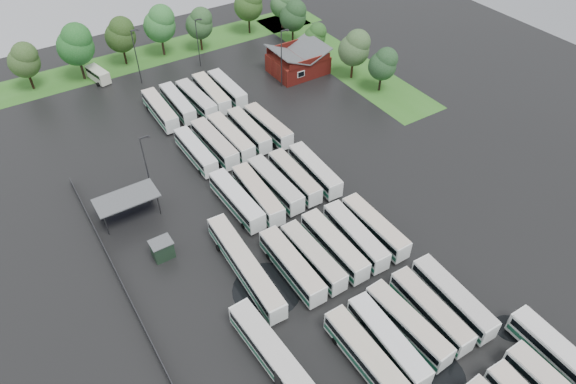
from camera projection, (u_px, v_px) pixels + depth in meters
ground at (327, 268)px, 63.23m from camera, size 160.00×160.00×0.00m
brick_building at (298, 63)px, 98.42m from camera, size 10.07×8.60×5.39m
wash_shed at (126, 199)px, 68.13m from camera, size 8.20×4.20×3.58m
utility_hut at (162, 249)px, 63.74m from camera, size 2.70×2.20×2.62m
grass_strip_north at (149, 56)px, 104.64m from camera, size 80.00×10.00×0.01m
grass_strip_east at (339, 59)px, 103.70m from camera, size 10.00×50.00×0.01m
west_fence at (130, 300)px, 58.93m from camera, size 0.10×50.00×1.20m
bus_r1c0 at (366, 355)px, 52.39m from camera, size 2.44×11.33×3.15m
bus_r1c1 at (388, 341)px, 53.64m from camera, size 2.85×11.37×3.14m
bus_r1c2 at (408, 324)px, 55.21m from camera, size 2.86×11.18×3.09m
bus_r1c3 at (430, 310)px, 56.53m from camera, size 2.61×11.09×3.07m
bus_r1c4 at (453, 298)px, 57.75m from camera, size 2.81×11.39×3.15m
bus_r2c0 at (292, 265)px, 61.22m from camera, size 2.55×11.46×3.18m
bus_r2c1 at (313, 257)px, 62.35m from camera, size 2.48×10.97×3.05m
bus_r2c2 at (334, 245)px, 63.63m from camera, size 2.44×11.32×3.15m
bus_r2c3 at (355, 236)px, 64.87m from camera, size 2.84×11.28×3.12m
bus_r2c4 at (375, 227)px, 66.08m from camera, size 2.41×11.06×3.08m
bus_r3c0 at (237, 200)px, 69.80m from camera, size 2.70×11.49×3.18m
bus_r3c1 at (258, 194)px, 70.67m from camera, size 2.95×11.53×3.18m
bus_r3c2 at (275, 184)px, 72.24m from camera, size 2.61×11.37×3.15m
bus_r3c3 at (295, 177)px, 73.53m from camera, size 2.53×11.02×3.06m
bus_r3c4 at (315, 170)px, 74.65m from camera, size 2.78×11.19×3.09m
bus_r4c0 at (196, 151)px, 78.06m from camera, size 2.41×10.89×3.03m
bus_r4c1 at (215, 143)px, 79.43m from camera, size 2.71×11.56×3.20m
bus_r4c2 at (231, 137)px, 80.61m from camera, size 2.64×11.55×3.20m
bus_r4c3 at (249, 130)px, 82.17m from camera, size 2.49×10.97×3.04m
bus_r4c4 at (268, 126)px, 83.07m from camera, size 2.83×11.19×3.09m
bus_r5c0 at (160, 110)px, 86.52m from camera, size 2.58×11.27×3.13m
bus_r5c1 at (178, 103)px, 88.19m from camera, size 2.51×10.97×3.04m
bus_r5c2 at (196, 99)px, 89.06m from camera, size 2.86×11.24×3.10m
bus_r5c3 at (211, 93)px, 90.46m from camera, size 2.83×11.54×3.19m
bus_r5c4 at (227, 88)px, 91.81m from camera, size 2.34×10.97×3.05m
artic_bus_west_b at (245, 266)px, 61.27m from camera, size 2.95×16.57×3.06m
artic_bus_west_c at (283, 368)px, 51.31m from camera, size 3.20×17.20×3.17m
minibus at (98, 74)px, 96.28m from camera, size 3.15×5.84×2.42m
tree_north_0 at (24, 60)px, 91.10m from camera, size 5.51×5.51×9.12m
tree_north_1 at (76, 44)px, 93.01m from camera, size 6.64×6.64×11.00m
tree_north_2 at (121, 34)px, 97.94m from camera, size 5.84×5.84×9.68m
tree_north_3 at (160, 23)px, 100.57m from camera, size 6.27×6.27×10.39m
tree_north_4 at (200, 23)px, 102.77m from camera, size 5.43×5.43×8.99m
tree_north_5 at (249, 3)px, 108.31m from camera, size 6.13×6.13×10.16m
tree_north_6 at (284, 0)px, 111.17m from camera, size 5.58×5.58×9.25m
tree_east_0 at (384, 64)px, 91.00m from camera, size 5.05×5.05×8.36m
tree_east_1 at (355, 48)px, 94.00m from camera, size 5.76×5.76×9.54m
tree_east_2 at (316, 35)px, 101.15m from camera, size 4.39×4.36×7.22m
tree_east_3 at (294, 15)px, 105.46m from camera, size 5.46×5.46×9.05m
tree_east_4 at (283, 3)px, 110.86m from camera, size 5.29×5.28×8.75m
lamp_post_ne at (282, 55)px, 91.49m from camera, size 1.67×0.33×10.86m
lamp_post_nw at (146, 162)px, 69.72m from camera, size 1.50×0.29×9.71m
lamp_post_back_w at (136, 53)px, 92.46m from camera, size 1.61×0.31×10.43m
lamp_post_back_e at (198, 40)px, 97.82m from camera, size 1.46×0.28×9.48m
puddle_0 at (435, 376)px, 52.54m from camera, size 6.25×6.25×0.01m
puddle_1 at (530, 365)px, 53.48m from camera, size 3.28×3.28×0.01m
puddle_2 at (267, 289)px, 60.73m from camera, size 8.28×8.28×0.01m
puddle_3 at (361, 261)px, 64.06m from camera, size 3.25×3.25×0.01m
puddle_4 at (510, 328)px, 56.78m from camera, size 3.49×3.49×0.01m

